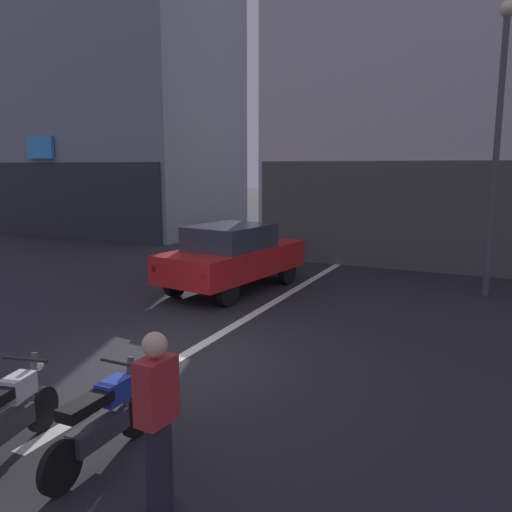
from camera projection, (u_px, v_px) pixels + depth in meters
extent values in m
plane|color=#232328|center=(177.00, 360.00, 8.17)|extent=(120.00, 120.00, 0.00)
cube|color=silver|center=(306.00, 283.00, 13.50)|extent=(0.20, 18.00, 0.01)
cube|color=gray|center=(116.00, 63.00, 23.91)|extent=(10.14, 7.03, 15.56)
cube|color=#292C30|center=(67.00, 201.00, 21.81)|extent=(9.74, 0.10, 3.20)
cube|color=#3399F2|center=(40.00, 147.00, 21.89)|extent=(1.43, 0.16, 0.95)
cube|color=#454543|center=(389.00, 216.00, 15.22)|extent=(8.29, 0.10, 3.20)
cylinder|color=black|center=(239.00, 266.00, 14.22)|extent=(0.27, 0.66, 0.64)
cylinder|color=black|center=(287.00, 272.00, 13.38)|extent=(0.27, 0.66, 0.64)
cylinder|color=black|center=(175.00, 283.00, 12.08)|extent=(0.27, 0.66, 0.64)
cylinder|color=black|center=(228.00, 292.00, 11.24)|extent=(0.27, 0.66, 0.64)
cube|color=red|center=(234.00, 260.00, 12.66)|extent=(2.31, 4.30, 0.66)
cube|color=#2D3842|center=(230.00, 237.00, 12.43)|extent=(1.81, 2.16, 0.56)
cube|color=red|center=(155.00, 269.00, 11.37)|extent=(0.15, 0.08, 0.12)
cube|color=red|center=(204.00, 276.00, 10.60)|extent=(0.15, 0.08, 0.12)
cylinder|color=#47474C|center=(496.00, 163.00, 11.73)|extent=(0.14, 0.14, 6.25)
sphere|color=beige|center=(508.00, 9.00, 11.16)|extent=(0.36, 0.36, 0.36)
cylinder|color=black|center=(43.00, 409.00, 5.96)|extent=(0.18, 0.52, 0.52)
cube|color=#38383D|center=(4.00, 426.00, 5.34)|extent=(0.35, 0.76, 0.22)
cube|color=silver|center=(18.00, 386.00, 5.53)|extent=(0.29, 0.40, 0.24)
cylinder|color=#4C4C51|center=(32.00, 384.00, 5.75)|extent=(0.12, 0.25, 0.70)
cylinder|color=black|center=(25.00, 359.00, 5.62)|extent=(0.55, 0.15, 0.04)
sphere|color=silver|center=(38.00, 366.00, 5.84)|extent=(0.12, 0.12, 0.12)
cylinder|color=black|center=(137.00, 414.00, 5.83)|extent=(0.08, 0.52, 0.52)
cylinder|color=black|center=(61.00, 468.00, 4.80)|extent=(0.08, 0.52, 0.52)
cube|color=#38383D|center=(99.00, 431.00, 5.25)|extent=(0.21, 0.74, 0.22)
cube|color=black|center=(86.00, 405.00, 5.05)|extent=(0.23, 0.60, 0.12)
cube|color=#233DB7|center=(114.00, 391.00, 5.42)|extent=(0.23, 0.36, 0.24)
cylinder|color=#4C4C51|center=(127.00, 389.00, 5.63)|extent=(0.07, 0.24, 0.70)
cylinder|color=black|center=(121.00, 363.00, 5.50)|extent=(0.55, 0.04, 0.04)
sphere|color=silver|center=(134.00, 370.00, 5.72)|extent=(0.12, 0.12, 0.12)
cylinder|color=#23232D|center=(159.00, 468.00, 4.51)|extent=(0.24, 0.24, 0.86)
cube|color=#B22D2D|center=(156.00, 391.00, 4.38)|extent=(0.25, 0.38, 0.58)
sphere|color=beige|center=(155.00, 345.00, 4.31)|extent=(0.22, 0.22, 0.22)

